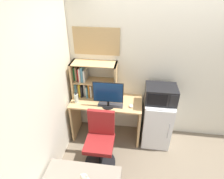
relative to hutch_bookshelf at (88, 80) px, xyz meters
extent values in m
cube|color=silver|center=(1.69, 0.15, 0.23)|extent=(6.40, 0.04, 2.60)
cube|color=silver|center=(-0.33, -1.47, 0.23)|extent=(0.04, 4.40, 2.60)
cube|color=tan|center=(0.34, -0.14, -0.31)|extent=(1.20, 0.55, 0.03)
cube|color=tan|center=(-0.24, -0.14, -0.70)|extent=(0.04, 0.50, 0.75)
cube|color=tan|center=(0.92, -0.14, -0.70)|extent=(0.04, 0.50, 0.75)
cube|color=tan|center=(-0.24, -0.01, 0.01)|extent=(0.03, 0.29, 0.63)
cube|color=tan|center=(0.48, -0.01, 0.01)|extent=(0.03, 0.29, 0.63)
cube|color=tan|center=(0.12, -0.01, 0.32)|extent=(0.75, 0.29, 0.01)
cube|color=tan|center=(0.12, -0.01, 0.00)|extent=(0.69, 0.29, 0.01)
cube|color=teal|center=(-0.21, 0.01, -0.18)|extent=(0.04, 0.21, 0.24)
cube|color=brown|center=(-0.17, 0.01, -0.19)|extent=(0.02, 0.21, 0.22)
cube|color=gold|center=(-0.14, 0.01, -0.18)|extent=(0.03, 0.22, 0.24)
cube|color=black|center=(-0.11, 0.01, -0.19)|extent=(0.03, 0.23, 0.21)
cube|color=silver|center=(-0.06, 0.03, -0.18)|extent=(0.03, 0.16, 0.23)
cube|color=silver|center=(-0.03, 0.02, -0.21)|extent=(0.02, 0.19, 0.19)
cube|color=teal|center=(-0.01, 0.00, -0.19)|extent=(0.02, 0.24, 0.21)
cube|color=orange|center=(0.02, 0.01, -0.17)|extent=(0.02, 0.20, 0.26)
cube|color=silver|center=(0.06, 0.01, -0.19)|extent=(0.03, 0.21, 0.22)
cube|color=#197233|center=(-0.21, 0.02, 0.12)|extent=(0.04, 0.18, 0.23)
cube|color=brown|center=(-0.17, 0.01, 0.14)|extent=(0.03, 0.23, 0.26)
cube|color=#B21E1E|center=(-0.14, 0.01, 0.11)|extent=(0.02, 0.21, 0.22)
cube|color=silver|center=(-0.11, 0.00, 0.13)|extent=(0.03, 0.25, 0.24)
cube|color=teal|center=(-0.07, 0.00, 0.14)|extent=(0.03, 0.24, 0.27)
cube|color=silver|center=(-0.04, 0.01, 0.11)|extent=(0.03, 0.23, 0.21)
cylinder|color=black|center=(0.39, -0.29, -0.29)|extent=(0.20, 0.20, 0.02)
cylinder|color=black|center=(0.39, -0.29, -0.24)|extent=(0.04, 0.04, 0.09)
cube|color=black|center=(0.39, -0.29, -0.04)|extent=(0.48, 0.01, 0.35)
cube|color=navy|center=(0.39, -0.29, -0.04)|extent=(0.46, 0.02, 0.32)
cube|color=#333338|center=(0.43, -0.26, -0.29)|extent=(0.41, 0.12, 0.02)
ellipsoid|color=silver|center=(0.76, -0.26, -0.28)|extent=(0.06, 0.09, 0.04)
cylinder|color=silver|center=(-0.15, -0.26, -0.22)|extent=(0.06, 0.06, 0.16)
cylinder|color=black|center=(-0.15, -0.26, -0.13)|extent=(0.03, 0.03, 0.02)
cube|color=white|center=(1.21, -0.15, -0.64)|extent=(0.47, 0.51, 0.86)
cube|color=white|center=(1.21, -0.41, -0.64)|extent=(0.45, 0.01, 0.83)
cylinder|color=#B2B2B7|center=(1.38, -0.42, -0.60)|extent=(0.01, 0.01, 0.30)
cube|color=black|center=(1.21, -0.15, -0.08)|extent=(0.49, 0.37, 0.26)
cube|color=black|center=(1.14, -0.33, -0.08)|extent=(0.29, 0.01, 0.20)
cube|color=black|center=(1.39, -0.33, -0.08)|extent=(0.12, 0.01, 0.21)
cylinder|color=black|center=(0.33, -0.79, -1.05)|extent=(0.49, 0.49, 0.04)
cylinder|color=black|center=(0.33, -0.79, -0.85)|extent=(0.04, 0.04, 0.40)
cube|color=maroon|center=(0.33, -0.79, -0.63)|extent=(0.42, 0.42, 0.07)
cube|color=maroon|center=(0.33, -0.60, -0.38)|extent=(0.40, 0.06, 0.43)
sphere|color=beige|center=(0.28, -1.44, -0.50)|extent=(0.08, 0.08, 0.08)
sphere|color=beige|center=(0.25, -1.44, -0.47)|extent=(0.03, 0.03, 0.03)
sphere|color=beige|center=(0.31, -1.44, -0.47)|extent=(0.03, 0.03, 0.03)
cube|color=tan|center=(0.15, 0.12, 0.64)|extent=(0.74, 0.02, 0.43)
camera|label=1|loc=(0.79, -2.73, 1.51)|focal=30.08mm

